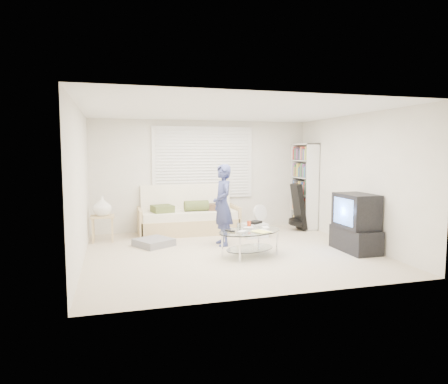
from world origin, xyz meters
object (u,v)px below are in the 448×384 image
object	(u,v)px
futon_sofa	(188,218)
bookshelf	(304,186)
tv_unit	(356,223)
coffee_table	(250,235)

from	to	relation	value
futon_sofa	bookshelf	distance (m)	2.82
tv_unit	futon_sofa	bearing A→B (deg)	137.51
bookshelf	coffee_table	xyz separation A→B (m)	(-2.07, -2.11, -0.63)
bookshelf	coffee_table	bearing A→B (deg)	-134.54
futon_sofa	tv_unit	size ratio (longest dim) A/B	2.08
futon_sofa	coffee_table	world-z (taller)	futon_sofa
tv_unit	bookshelf	bearing A→B (deg)	86.87
bookshelf	coffee_table	size ratio (longest dim) A/B	1.42
bookshelf	tv_unit	distance (m)	2.34
futon_sofa	tv_unit	world-z (taller)	futon_sofa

